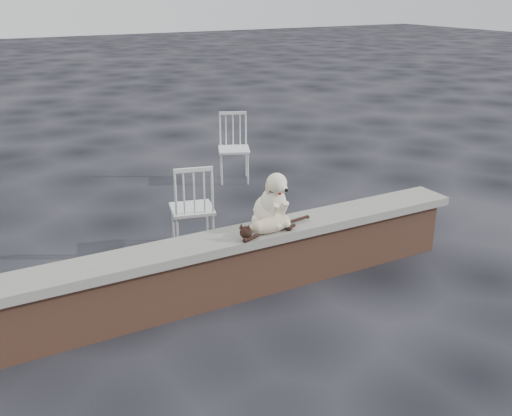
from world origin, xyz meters
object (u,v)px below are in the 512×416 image
cat (270,224)px  dog (269,197)px  chair_c (192,207)px  chair_d (234,148)px

cat → dog: bearing=57.0°
chair_c → dog: bearing=121.3°
chair_d → chair_c: bearing=-103.5°
cat → chair_d: (1.18, 3.01, -0.19)m
dog → chair_c: size_ratio=0.55×
dog → cat: (-0.08, -0.15, -0.18)m
cat → chair_c: bearing=96.3°
cat → chair_c: (-0.23, 1.17, -0.19)m
chair_c → chair_d: 2.33m
dog → chair_d: size_ratio=0.55×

